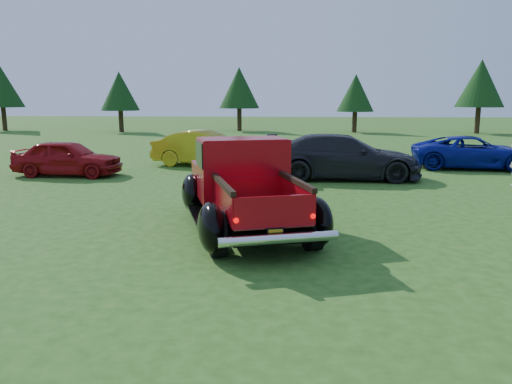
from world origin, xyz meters
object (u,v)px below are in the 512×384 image
at_px(tree_far_west, 1,86).
at_px(pickup_truck, 242,184).
at_px(show_car_yellow, 207,148).
at_px(tree_mid_left, 239,88).
at_px(show_car_red, 67,158).
at_px(tree_east, 481,83).
at_px(tree_mid_right, 356,93).
at_px(tree_west, 120,91).
at_px(show_car_blue, 473,152).
at_px(show_car_grey, 343,157).

height_order(tree_far_west, pickup_truck, tree_far_west).
bearing_deg(tree_far_west, show_car_yellow, -44.61).
height_order(tree_mid_left, show_car_red, tree_mid_left).
bearing_deg(tree_east, show_car_red, -134.39).
bearing_deg(tree_mid_left, show_car_red, -98.48).
bearing_deg(pickup_truck, tree_far_west, 110.37).
distance_m(tree_mid_left, tree_mid_right, 9.06).
bearing_deg(show_car_red, tree_west, 17.07).
xyz_separation_m(tree_mid_right, show_car_blue, (2.09, -19.65, -2.35)).
relative_size(tree_mid_right, show_car_grey, 0.86).
distance_m(tree_mid_right, pickup_truck, 29.43).
height_order(tree_west, tree_mid_right, tree_west).
distance_m(pickup_truck, show_car_grey, 6.91).
bearing_deg(tree_mid_right, show_car_red, -119.10).
xyz_separation_m(tree_far_west, show_car_yellow, (19.86, -19.60, -2.83)).
xyz_separation_m(tree_mid_right, show_car_grey, (-3.09, -22.42, -2.23)).
bearing_deg(show_car_grey, tree_mid_left, 14.25).
bearing_deg(show_car_blue, tree_east, -13.68).
height_order(tree_mid_right, show_car_blue, tree_mid_right).
relative_size(tree_far_west, tree_mid_left, 1.04).
xyz_separation_m(tree_far_west, pickup_truck, (22.20, -28.78, -2.64)).
relative_size(show_car_red, show_car_yellow, 0.87).
bearing_deg(tree_mid_left, tree_west, -167.47).
relative_size(tree_west, tree_mid_left, 0.92).
xyz_separation_m(tree_east, show_car_yellow, (-17.14, -19.10, -2.96)).
relative_size(tree_mid_left, pickup_truck, 0.94).
distance_m(tree_far_west, show_car_grey, 33.63).
bearing_deg(tree_far_west, show_car_blue, -33.15).
xyz_separation_m(show_car_grey, show_car_blue, (5.17, 2.77, -0.12)).
relative_size(show_car_red, show_car_blue, 0.82).
xyz_separation_m(tree_east, show_car_red, (-21.50, -21.96, -3.03)).
height_order(pickup_truck, show_car_red, pickup_truck).
bearing_deg(tree_east, tree_mid_left, 175.24).
bearing_deg(tree_west, pickup_truck, -66.29).
relative_size(tree_mid_right, show_car_red, 1.20).
distance_m(tree_mid_right, tree_east, 9.04).
bearing_deg(pickup_truck, show_car_red, 119.41).
xyz_separation_m(tree_mid_right, show_car_yellow, (-8.14, -19.60, -2.28)).
distance_m(tree_west, show_car_red, 22.29).
bearing_deg(tree_west, tree_mid_right, 3.18).
relative_size(tree_far_west, tree_east, 0.96).
relative_size(pickup_truck, show_car_red, 1.45).
xyz_separation_m(tree_mid_left, tree_east, (18.00, -1.50, 0.27)).
xyz_separation_m(tree_east, show_car_blue, (-6.91, -19.15, -3.04)).
height_order(tree_mid_right, show_car_yellow, tree_mid_right).
distance_m(tree_far_west, tree_west, 10.06).
bearing_deg(show_car_red, show_car_grey, -87.07).
distance_m(tree_mid_left, show_car_grey, 24.30).
height_order(show_car_yellow, show_car_blue, show_car_yellow).
xyz_separation_m(tree_west, tree_east, (27.00, 0.50, 0.55)).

